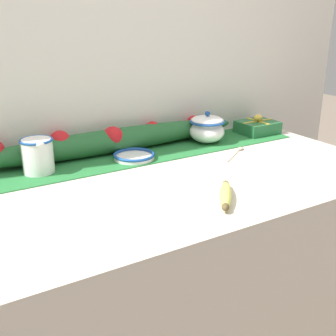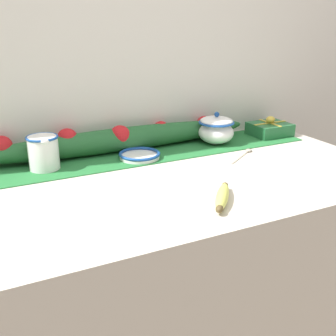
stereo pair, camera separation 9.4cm
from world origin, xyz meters
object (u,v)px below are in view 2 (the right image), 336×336
at_px(small_dish, 140,155).
at_px(banana, 222,197).
at_px(sugar_bowl, 216,129).
at_px(spoon, 247,152).
at_px(cream_pitcher, 43,151).
at_px(gift_box, 270,129).

height_order(small_dish, banana, banana).
xyz_separation_m(sugar_bowl, spoon, (0.04, -0.15, -0.05)).
bearing_deg(cream_pitcher, spoon, -12.09).
bearing_deg(spoon, small_dish, 129.61).
height_order(sugar_bowl, banana, sugar_bowl).
bearing_deg(small_dish, cream_pitcher, 173.39).
bearing_deg(gift_box, spoon, -145.98).
distance_m(spoon, gift_box, 0.27).
bearing_deg(gift_box, cream_pitcher, -179.82).
bearing_deg(spoon, gift_box, 0.19).
distance_m(banana, spoon, 0.45).
xyz_separation_m(spoon, gift_box, (0.22, 0.15, 0.02)).
bearing_deg(banana, sugar_bowl, 59.59).
distance_m(banana, gift_box, 0.72).
relative_size(cream_pitcher, gift_box, 0.77).
bearing_deg(cream_pitcher, sugar_bowl, -0.13).
distance_m(small_dish, gift_box, 0.60).
xyz_separation_m(sugar_bowl, banana, (-0.27, -0.47, -0.04)).
xyz_separation_m(cream_pitcher, sugar_bowl, (0.65, -0.00, -0.00)).
relative_size(cream_pitcher, banana, 0.78).
distance_m(cream_pitcher, sugar_bowl, 0.65).
bearing_deg(gift_box, sugar_bowl, -179.05).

